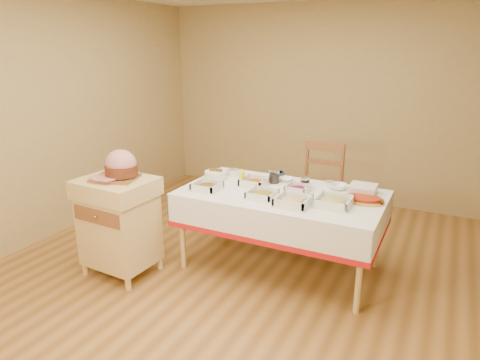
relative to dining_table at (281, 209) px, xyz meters
The scene contains 22 objects.
room_shell 0.82m from the dining_table, 135.00° to the right, with size 5.00×5.00×5.00m.
dining_table is the anchor object (origin of this frame).
butcher_cart 1.49m from the dining_table, 149.99° to the right, with size 0.67×0.57×0.91m.
dining_chair 0.87m from the dining_table, 83.24° to the left, with size 0.47×0.45×1.04m.
ham_on_board 1.50m from the dining_table, 150.28° to the right, with size 0.40×0.38×0.26m.
serving_dish_a 0.72m from the dining_table, 159.05° to the right, with size 0.24×0.23×0.10m.
serving_dish_b 0.31m from the dining_table, 114.96° to the right, with size 0.24×0.24×0.10m.
serving_dish_c 0.39m from the dining_table, 52.64° to the right, with size 0.27×0.27×0.11m.
serving_dish_d 0.56m from the dining_table, 13.56° to the right, with size 0.29×0.29×0.11m.
serving_dish_e 0.37m from the dining_table, 169.29° to the left, with size 0.24×0.23×0.11m.
serving_dish_f 0.24m from the dining_table, 31.77° to the left, with size 0.21×0.20×0.10m.
small_bowl_left 0.74m from the dining_table, 156.26° to the left, with size 0.13×0.13×0.06m.
small_bowl_mid 0.50m from the dining_table, 116.98° to the left, with size 0.14×0.14×0.06m.
small_bowl_right 0.52m from the dining_table, 44.40° to the left, with size 0.11×0.11×0.05m.
bowl_white_imported 0.39m from the dining_table, 104.55° to the left, with size 0.14×0.14×0.04m, color silver.
bowl_small_imported 0.57m from the dining_table, 35.40° to the left, with size 0.17×0.17×0.05m, color silver.
preserve_jar_left 0.36m from the dining_table, 126.29° to the left, with size 0.11×0.11×0.13m.
preserve_jar_right 0.33m from the dining_table, 53.35° to the left, with size 0.09×0.09×0.11m.
mustard_bottle 0.48m from the dining_table, behind, with size 0.06×0.06×0.17m.
bread_basket 0.78m from the dining_table, behind, with size 0.22×0.22×0.10m.
plate_stack 0.75m from the dining_table, 22.64° to the left, with size 0.23×0.23×0.08m.
brass_platter 0.74m from the dining_table, ahead, with size 0.34×0.24×0.04m.
Camera 1 is at (1.62, -3.17, 2.02)m, focal length 32.00 mm.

